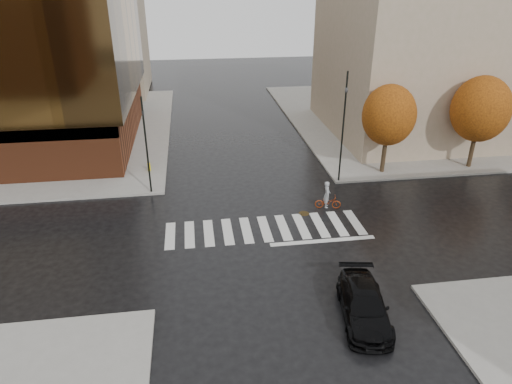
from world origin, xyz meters
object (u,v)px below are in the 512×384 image
(sedan, at_px, (364,305))
(traffic_light_ne, at_px, (344,120))
(cyclist, at_px, (328,199))
(traffic_light_nw, at_px, (146,141))
(fire_hydrant, at_px, (149,166))

(sedan, distance_m, traffic_light_ne, 14.86)
(cyclist, bearing_deg, sedan, -175.77)
(sedan, relative_size, traffic_light_nw, 0.71)
(traffic_light_nw, bearing_deg, traffic_light_ne, 80.17)
(cyclist, distance_m, fire_hydrant, 13.80)
(cyclist, height_order, fire_hydrant, cyclist)
(cyclist, relative_size, traffic_light_nw, 0.28)
(traffic_light_ne, bearing_deg, cyclist, 44.05)
(sedan, xyz_separation_m, traffic_light_nw, (-9.86, 13.94, 3.12))
(cyclist, xyz_separation_m, traffic_light_ne, (1.96, 3.80, 3.95))
(sedan, height_order, fire_hydrant, sedan)
(sedan, bearing_deg, cyclist, 91.71)
(traffic_light_nw, bearing_deg, fire_hydrant, 175.79)
(sedan, distance_m, traffic_light_nw, 17.36)
(traffic_light_nw, height_order, traffic_light_ne, traffic_light_ne)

